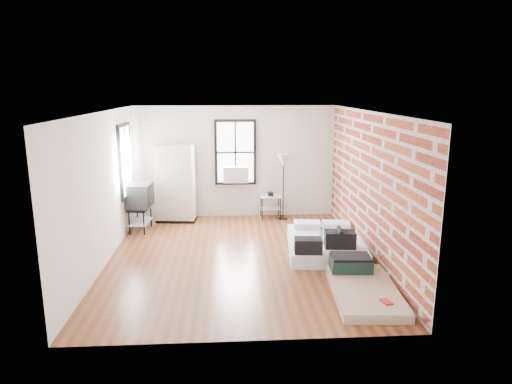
{
  "coord_description": "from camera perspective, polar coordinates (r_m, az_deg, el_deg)",
  "views": [
    {
      "loc": [
        -0.19,
        -8.36,
        3.22
      ],
      "look_at": [
        0.35,
        0.3,
        1.24
      ],
      "focal_mm": 32.0,
      "sensor_mm": 36.0,
      "label": 1
    }
  ],
  "objects": [
    {
      "name": "ground",
      "position": [
        8.96,
        -2.14,
        -8.2
      ],
      "size": [
        6.0,
        6.0,
        0.0
      ],
      "primitive_type": "plane",
      "color": "#582B17",
      "rests_on": "ground"
    },
    {
      "name": "room_shell",
      "position": [
        8.86,
        -0.79,
        3.23
      ],
      "size": [
        5.02,
        6.02,
        2.8
      ],
      "color": "silver",
      "rests_on": "ground"
    },
    {
      "name": "wardrobe",
      "position": [
        11.32,
        -10.01,
        1.05
      ],
      "size": [
        1.01,
        0.65,
        1.88
      ],
      "rotation": [
        0.0,
        0.0,
        -0.11
      ],
      "color": "black",
      "rests_on": "ground"
    },
    {
      "name": "tv_stand",
      "position": [
        10.71,
        -14.36,
        -0.63
      ],
      "size": [
        0.6,
        0.82,
        1.1
      ],
      "rotation": [
        0.0,
        0.0,
        -0.08
      ],
      "color": "black",
      "rests_on": "ground"
    },
    {
      "name": "side_table",
      "position": [
        11.47,
        1.83,
        -1.06
      ],
      "size": [
        0.52,
        0.42,
        0.68
      ],
      "rotation": [
        0.0,
        0.0,
        0.02
      ],
      "color": "black",
      "rests_on": "ground"
    },
    {
      "name": "floor_lamp",
      "position": [
        11.24,
        3.47,
        3.6
      ],
      "size": [
        0.35,
        0.35,
        1.65
      ],
      "color": "#302310",
      "rests_on": "ground"
    },
    {
      "name": "mattress_main",
      "position": [
        9.31,
        8.67,
        -6.38
      ],
      "size": [
        1.64,
        2.11,
        0.64
      ],
      "rotation": [
        0.0,
        0.0,
        -0.09
      ],
      "color": "white",
      "rests_on": "ground"
    },
    {
      "name": "mattress_bare",
      "position": [
        7.73,
        12.99,
        -11.12
      ],
      "size": [
        1.13,
        1.95,
        0.41
      ],
      "rotation": [
        0.0,
        0.0,
        -0.07
      ],
      "color": "#C3AA8D",
      "rests_on": "ground"
    }
  ]
}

